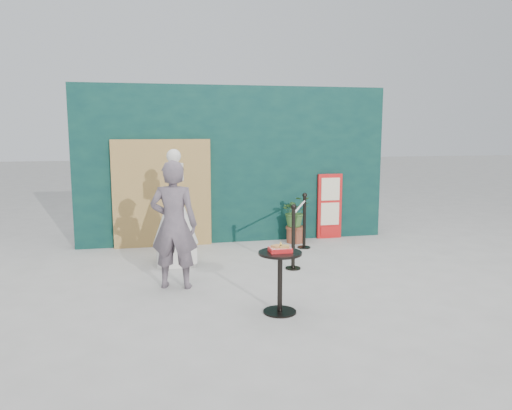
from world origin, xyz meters
TOP-DOWN VIEW (x-y plane):
  - ground at (0.00, 0.00)m, footprint 60.00×60.00m
  - back_wall at (0.00, 3.15)m, footprint 6.00×0.30m
  - bamboo_fence at (-1.40, 2.94)m, footprint 1.80×0.08m
  - woman at (-1.33, 0.41)m, footprint 0.74×0.59m
  - menu_board at (1.90, 2.95)m, footprint 0.50×0.07m
  - statue at (-1.24, 1.66)m, footprint 0.73×0.73m
  - cafe_table at (-0.16, -0.84)m, footprint 0.52×0.52m
  - food_basket at (-0.15, -0.84)m, footprint 0.26×0.19m
  - planter at (1.11, 2.71)m, footprint 0.54×0.47m
  - stanchion_barrier at (0.84, 1.59)m, footprint 0.84×1.54m

SIDE VIEW (x-z plane):
  - ground at x=0.00m, z-range 0.00..0.00m
  - stanchion_barrier at x=0.84m, z-range -0.02..1.01m
  - cafe_table at x=-0.16m, z-range 0.12..0.87m
  - planter at x=1.11m, z-range 0.07..0.99m
  - menu_board at x=1.90m, z-range 0.00..1.30m
  - statue at x=-1.24m, z-range -0.17..1.70m
  - food_basket at x=-0.15m, z-range 0.73..0.84m
  - woman at x=-1.33m, z-range 0.00..1.78m
  - bamboo_fence at x=-1.40m, z-range 0.00..2.00m
  - back_wall at x=0.00m, z-range 0.00..3.00m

